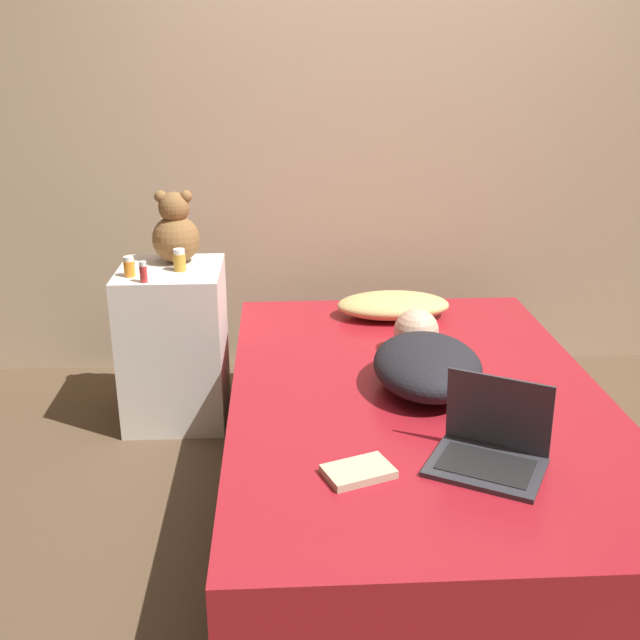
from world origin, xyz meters
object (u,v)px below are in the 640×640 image
bottle_amber (180,260)px  bottle_orange (129,267)px  pillow (393,305)px  book (358,472)px  laptop (491,446)px  person_lying (426,360)px  bottle_red (143,272)px  teddy_bear (176,231)px

bottle_amber → bottle_orange: size_ratio=1.12×
pillow → bottle_amber: size_ratio=5.36×
bottle_orange → book: (0.84, -1.17, -0.29)m
laptop → bottle_amber: (-1.04, 1.20, 0.25)m
pillow → person_lying: 0.72m
pillow → bottle_orange: 1.18m
bottle_red → book: bearing=-54.5°
pillow → bottle_red: 1.13m
teddy_bear → book: bearing=-64.1°
bottle_red → bottle_orange: size_ratio=1.03×
bottle_red → bottle_amber: bearing=51.7°
person_lying → laptop: (0.08, -0.58, -0.03)m
person_lying → bottle_orange: size_ratio=8.20×
bottle_red → laptop: bearing=-41.6°
bottle_orange → laptop: bearing=-42.2°
bottle_amber → book: 1.43m
pillow → bottle_red: size_ratio=5.86×
bottle_amber → bottle_orange: (-0.20, -0.07, -0.01)m
laptop → bottle_orange: bearing=167.0°
bottle_amber → bottle_orange: bearing=-159.9°
bottle_red → book: (0.77, -1.08, -0.29)m
person_lying → laptop: bearing=-78.5°
bottle_orange → book: bearing=-54.2°
teddy_bear → bottle_amber: 0.17m
bottle_orange → person_lying: bearing=-25.2°
pillow → bottle_red: (-1.07, -0.26, 0.25)m
person_lying → bottle_amber: bottle_amber is taller
pillow → person_lying: bearing=-88.7°
laptop → bottle_red: 1.58m
book → bottle_red: bearing=125.5°
laptop → bottle_orange: size_ratio=4.70×
laptop → bottle_red: size_ratio=4.58×
person_lying → book: bearing=-113.3°
teddy_bear → bottle_orange: size_ratio=3.75×
teddy_bear → bottle_amber: teddy_bear is taller
teddy_bear → bottle_red: 0.33m
person_lying → bottle_red: 1.20m
pillow → book: bearing=-102.5°
bottle_amber → book: bottle_amber is taller
laptop → pillow: bearing=123.6°
bottle_red → book: size_ratio=0.39×
person_lying → book: 0.70m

